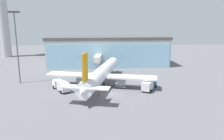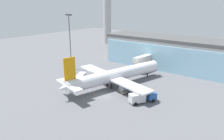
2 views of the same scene
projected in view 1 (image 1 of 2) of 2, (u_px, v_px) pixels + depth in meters
The scene contains 11 objects.
ground at pixel (111, 94), 55.45m from camera, with size 240.00×240.00×0.00m, color slate.
terminal_building at pixel (108, 51), 90.82m from camera, with size 50.27×17.09×12.03m.
jet_bridge at pixel (98, 59), 81.20m from camera, with size 3.08×11.78×5.89m.
control_tower at pixel (2, 8), 109.27m from camera, with size 9.41×9.41×40.71m.
apron_light_mast at pixel (17, 42), 62.59m from camera, with size 3.20×0.40×20.84m.
airplane at pixel (101, 74), 61.97m from camera, with size 31.12×37.42×11.43m.
catering_truck at pixel (61, 85), 57.60m from camera, with size 5.81×7.32×2.65m.
fuel_truck at pixel (149, 84), 58.43m from camera, with size 5.43×7.46×2.65m.
baggage_cart at pixel (121, 87), 59.93m from camera, with size 3.17×2.41×1.50m.
safety_cone_nose at pixel (99, 94), 54.13m from camera, with size 0.36×0.36×0.55m, color orange.
safety_cone_wingtip at pixel (145, 85), 61.98m from camera, with size 0.36×0.36×0.55m, color orange.
Camera 1 is at (-1.76, -52.82, 17.85)m, focal length 35.00 mm.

